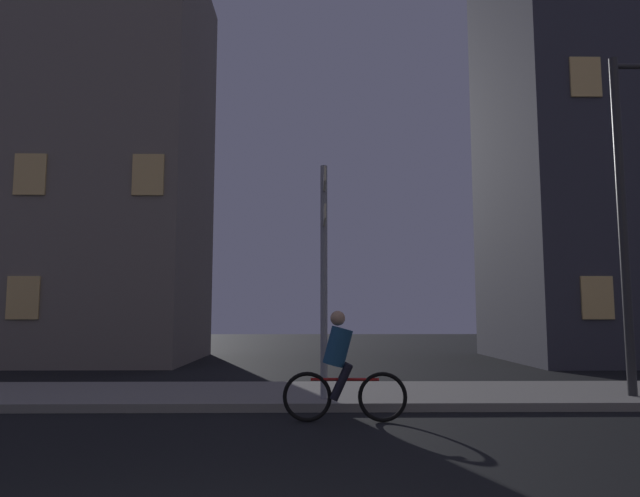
# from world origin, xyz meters

# --- Properties ---
(sidewalk_kerb) EXTENTS (40.00, 3.00, 0.14)m
(sidewalk_kerb) POSITION_xyz_m (0.00, 7.50, 0.07)
(sidewalk_kerb) COLOR gray
(sidewalk_kerb) RESTS_ON ground_plane
(signpost) EXTENTS (0.12, 1.79, 4.02)m
(signpost) POSITION_xyz_m (0.95, 6.56, 2.57)
(signpost) COLOR gray
(signpost) RESTS_ON sidewalk_kerb
(street_lamp) EXTENTS (1.54, 0.28, 6.16)m
(street_lamp) POSITION_xyz_m (6.55, 6.79, 3.76)
(street_lamp) COLOR #2D2D30
(street_lamp) RESTS_ON sidewalk_kerb
(cyclist) EXTENTS (1.82, 0.34, 1.61)m
(cyclist) POSITION_xyz_m (1.17, 5.19, 0.75)
(cyclist) COLOR black
(cyclist) RESTS_ON ground_plane
(building_left_block) EXTENTS (8.38, 6.26, 13.53)m
(building_left_block) POSITION_xyz_m (-7.29, 15.97, 6.77)
(building_left_block) COLOR slate
(building_left_block) RESTS_ON ground_plane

